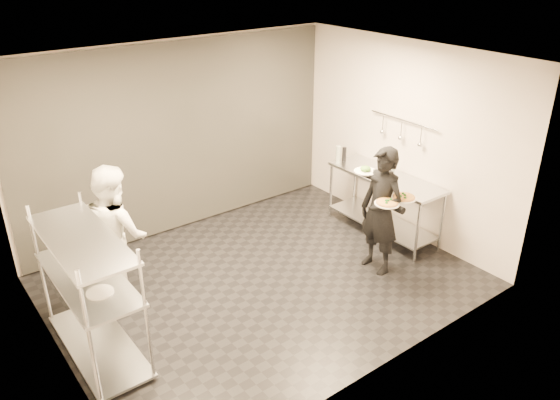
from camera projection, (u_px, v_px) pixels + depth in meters
room_shell at (211, 154)px, 7.28m from camera, size 5.00×4.00×2.80m
pass_rack at (90, 289)px, 5.53m from camera, size 0.60×1.60×1.50m
prep_counter at (384, 194)px, 7.95m from camera, size 0.60×1.80×0.92m
utensil_rail at (402, 131)px, 7.69m from camera, size 0.07×1.20×0.31m
waiter at (381, 211)px, 6.96m from camera, size 0.41×0.62×1.70m
chef at (115, 234)px, 6.39m from camera, size 0.74×0.91×1.72m
pizza_plate_near at (387, 203)px, 6.66m from camera, size 0.31×0.31×0.05m
pizza_plate_far at (404, 197)px, 6.80m from camera, size 0.31×0.31×0.05m
salad_plate at (365, 170)px, 6.93m from camera, size 0.29×0.29×0.07m
pos_monitor at (387, 175)px, 7.63m from camera, size 0.12×0.25×0.17m
bottle_green at (338, 154)px, 8.24m from camera, size 0.07×0.07×0.27m
bottle_clear at (393, 168)px, 7.82m from camera, size 0.06×0.06×0.20m
bottle_dark at (344, 154)px, 8.32m from camera, size 0.06×0.06×0.22m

